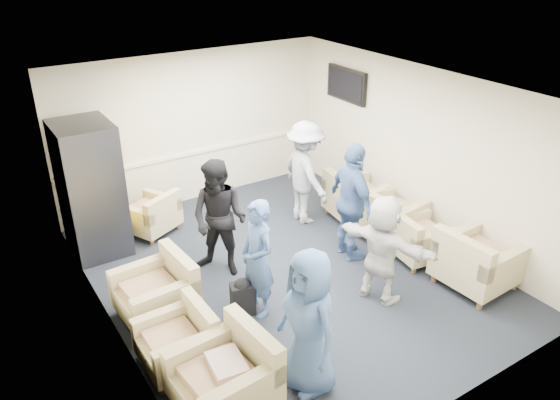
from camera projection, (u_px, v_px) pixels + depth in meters
floor at (287, 272)px, 7.99m from camera, size 6.00×6.00×0.00m
ceiling at (288, 90)px, 6.79m from camera, size 6.00×6.00×0.00m
back_wall at (194, 128)px, 9.65m from camera, size 5.00×0.02×2.70m
front_wall at (463, 302)px, 5.13m from camera, size 5.00×0.02×2.70m
left_wall at (103, 239)px, 6.18m from camera, size 0.02×6.00×2.70m
right_wall at (419, 152)px, 8.60m from camera, size 0.02×6.00×2.70m
chair_rail at (196, 152)px, 9.84m from camera, size 4.98×0.04×0.06m
tv at (346, 85)px, 9.62m from camera, size 0.10×1.00×0.58m
armchair_left_near at (229, 378)px, 5.58m from camera, size 0.99×0.99×0.74m
armchair_left_mid at (181, 342)px, 6.17m from camera, size 0.78×0.78×0.62m
armchair_left_far at (160, 293)px, 6.93m from camera, size 0.93×0.93×0.70m
armchair_right_near at (474, 264)px, 7.49m from camera, size 0.99×0.99×0.75m
armchair_right_midnear at (417, 240)px, 8.19m from camera, size 0.91×0.91×0.64m
armchair_right_midfar at (386, 218)px, 8.71m from camera, size 1.03×1.03×0.73m
armchair_right_far at (354, 200)px, 9.32m from camera, size 1.00×1.00×0.72m
armchair_corner at (152, 216)px, 8.90m from camera, size 1.03×1.03×0.62m
vending_machine at (91, 189)px, 8.13m from camera, size 0.83×0.97×2.05m
backpack at (243, 295)px, 7.02m from camera, size 0.36×0.30×0.52m
pillow at (227, 365)px, 5.49m from camera, size 0.38×0.48×0.13m
person_front_left at (309, 322)px, 5.64m from camera, size 0.55×0.83×1.68m
person_mid_left at (258, 259)px, 6.83m from camera, size 0.39×0.59×1.59m
person_back_left at (219, 219)px, 7.62m from camera, size 1.03×1.07×1.73m
person_back_right at (305, 173)px, 9.03m from camera, size 0.73×1.18×1.76m
person_mid_right at (352, 203)px, 7.98m from camera, size 0.61×1.13×1.82m
person_front_right at (382, 249)px, 7.11m from camera, size 0.87×1.48×1.52m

